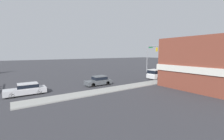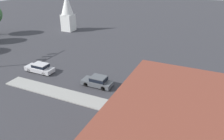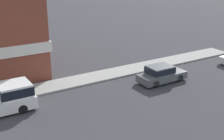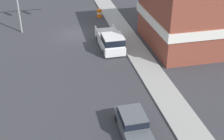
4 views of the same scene
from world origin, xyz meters
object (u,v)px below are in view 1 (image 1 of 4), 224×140
Objects in this scene: car_lead at (99,80)px; pickup_truck_parked at (158,74)px; car_second_ahead at (26,89)px; construction_barrel at (187,73)px.

pickup_truck_parked is (-1.42, -13.15, 0.18)m from car_lead.
car_second_ahead is 33.36m from construction_barrel.
car_lead reaches higher than construction_barrel.
car_second_ahead is 4.37× the size of construction_barrel.
pickup_truck_parked reaches higher than car_lead.
car_lead is at bearing -90.89° from car_second_ahead.
pickup_truck_parked reaches higher than car_second_ahead.
car_second_ahead is 0.82× the size of pickup_truck_parked.
construction_barrel is (-2.25, -33.28, -0.21)m from car_second_ahead.
pickup_truck_parked is at bearing -93.85° from car_second_ahead.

